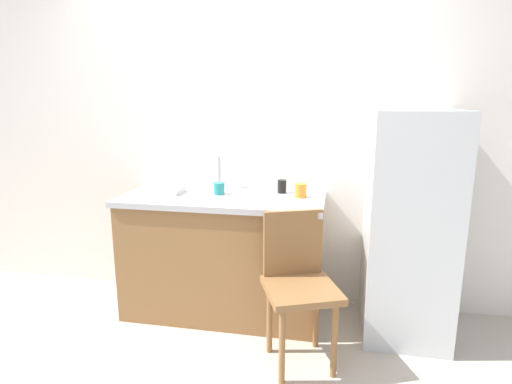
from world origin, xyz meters
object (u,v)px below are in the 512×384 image
Objects in this scene: cup_orange at (301,190)px; cup_black at (282,186)px; dish_tray at (163,189)px; cup_teal at (219,188)px; chair at (298,281)px; refrigerator at (408,226)px.

cup_black is (-0.14, 0.11, -0.00)m from cup_orange.
cup_orange is at bearing 2.54° from dish_tray.
cup_black is (0.85, 0.16, 0.02)m from dish_tray.
cup_teal reaches higher than dish_tray.
cup_black is at bearing 16.97° from cup_teal.
cup_orange reaches higher than cup_teal.
dish_tray is 0.86m from cup_black.
dish_tray reaches higher than chair.
dish_tray is at bearing 178.62° from refrigerator.
cup_orange is (-0.71, 0.09, 0.18)m from refrigerator.
refrigerator reaches higher than dish_tray.
cup_black reaches higher than chair.
cup_orange is (0.58, 0.02, 0.01)m from cup_teal.
dish_tray is 0.42m from cup_teal.
cup_teal is (-1.28, 0.07, 0.18)m from refrigerator.
cup_teal is at bearing 177.05° from refrigerator.
refrigerator is 15.62× the size of cup_black.
cup_orange is at bearing 1.87° from cup_teal.
cup_teal is 0.90× the size of cup_black.
chair is at bearing -40.16° from cup_teal.
cup_orange reaches higher than chair.
cup_teal is (0.42, 0.03, 0.02)m from dish_tray.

